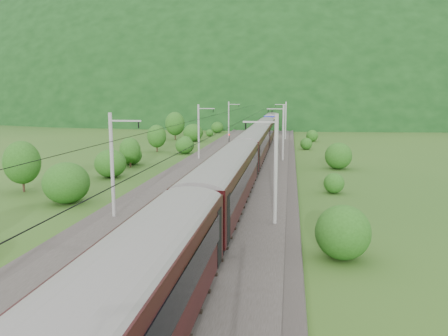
# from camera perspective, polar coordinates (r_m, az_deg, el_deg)

# --- Properties ---
(ground) EXTENTS (600.00, 600.00, 0.00)m
(ground) POSITION_cam_1_polar(r_m,az_deg,el_deg) (33.37, -4.16, -7.22)
(ground) COLOR #224816
(ground) RESTS_ON ground
(railbed) EXTENTS (14.00, 220.00, 0.30)m
(railbed) POSITION_cam_1_polar(r_m,az_deg,el_deg) (42.83, -1.22, -3.25)
(railbed) COLOR #38332D
(railbed) RESTS_ON ground
(track_left) EXTENTS (2.40, 220.00, 0.27)m
(track_left) POSITION_cam_1_polar(r_m,az_deg,el_deg) (43.24, -4.36, -2.86)
(track_left) COLOR #552F24
(track_left) RESTS_ON railbed
(track_right) EXTENTS (2.40, 220.00, 0.27)m
(track_right) POSITION_cam_1_polar(r_m,az_deg,el_deg) (42.44, 1.98, -3.07)
(track_right) COLOR #552F24
(track_right) RESTS_ON railbed
(catenary_left) EXTENTS (2.54, 192.28, 8.00)m
(catenary_left) POSITION_cam_1_polar(r_m,az_deg,el_deg) (64.74, -3.27, 4.93)
(catenary_left) COLOR gray
(catenary_left) RESTS_ON railbed
(catenary_right) EXTENTS (2.54, 192.28, 8.00)m
(catenary_right) POSITION_cam_1_polar(r_m,az_deg,el_deg) (63.38, 7.67, 4.77)
(catenary_right) COLOR gray
(catenary_right) RESTS_ON railbed
(overhead_wires) EXTENTS (4.83, 198.00, 0.03)m
(overhead_wires) POSITION_cam_1_polar(r_m,az_deg,el_deg) (41.85, -1.25, 6.07)
(overhead_wires) COLOR black
(overhead_wires) RESTS_ON ground
(mountain_main) EXTENTS (504.00, 360.00, 244.00)m
(mountain_main) POSITION_cam_1_polar(r_m,az_deg,el_deg) (291.41, 7.24, 7.47)
(mountain_main) COLOR black
(mountain_main) RESTS_ON ground
(mountain_ridge) EXTENTS (336.00, 280.00, 132.00)m
(mountain_ridge) POSITION_cam_1_polar(r_m,az_deg,el_deg) (354.86, -12.52, 7.65)
(mountain_ridge) COLOR black
(mountain_ridge) RESTS_ON ground
(train) EXTENTS (3.19, 176.79, 5.55)m
(train) POSITION_cam_1_polar(r_m,az_deg,el_deg) (33.69, 0.37, -0.50)
(train) COLOR black
(train) RESTS_ON ground
(hazard_post_near) EXTENTS (0.17, 0.17, 1.61)m
(hazard_post_near) POSITION_cam_1_polar(r_m,az_deg,el_deg) (86.61, 3.47, 3.81)
(hazard_post_near) COLOR red
(hazard_post_near) RESTS_ON railbed
(hazard_post_far) EXTENTS (0.17, 0.17, 1.58)m
(hazard_post_far) POSITION_cam_1_polar(r_m,az_deg,el_deg) (86.98, 4.08, 3.82)
(hazard_post_far) COLOR red
(hazard_post_far) RESTS_ON railbed
(signal) EXTENTS (0.25, 0.25, 2.23)m
(signal) POSITION_cam_1_polar(r_m,az_deg,el_deg) (81.45, 0.66, 3.83)
(signal) COLOR black
(signal) RESTS_ON railbed
(vegetation_left) EXTENTS (13.52, 145.36, 6.09)m
(vegetation_left) POSITION_cam_1_polar(r_m,az_deg,el_deg) (59.83, -11.85, 2.26)
(vegetation_left) COLOR #214B14
(vegetation_left) RESTS_ON ground
(vegetation_right) EXTENTS (6.55, 101.95, 3.16)m
(vegetation_right) POSITION_cam_1_polar(r_m,az_deg,el_deg) (41.64, 14.82, -2.28)
(vegetation_right) COLOR #214B14
(vegetation_right) RESTS_ON ground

